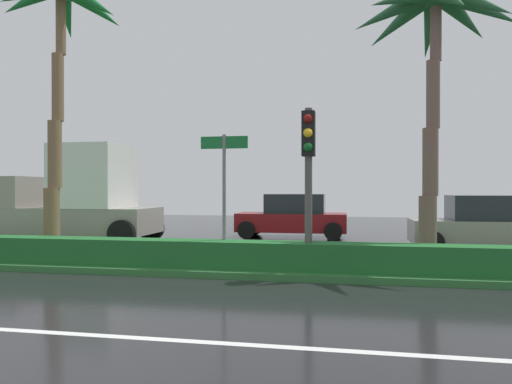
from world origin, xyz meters
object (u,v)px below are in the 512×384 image
street_name_sign (224,182)px  box_truck_lead (69,199)px  palm_tree_mid_left (60,21)px  car_in_traffic_second (485,224)px  car_in_traffic_leading (293,217)px  palm_tree_centre_left (435,23)px  traffic_signal_median_right (308,159)px

street_name_sign → box_truck_lead: (-7.00, 4.89, -0.53)m
palm_tree_mid_left → car_in_traffic_second: (11.69, 4.14, -5.56)m
car_in_traffic_leading → box_truck_lead: bearing=23.7°
street_name_sign → box_truck_lead: bearing=145.0°
palm_tree_centre_left → box_truck_lead: (-11.79, 3.57, -4.29)m
palm_tree_mid_left → traffic_signal_median_right: 7.81m
traffic_signal_median_right → box_truck_lead: size_ratio=0.55×
traffic_signal_median_right → palm_tree_centre_left: bearing=29.4°
car_in_traffic_second → palm_tree_mid_left: bearing=19.5°
palm_tree_centre_left → car_in_traffic_second: size_ratio=1.61×
box_truck_lead → car_in_traffic_leading: 8.40m
car_in_traffic_leading → palm_tree_centre_left: bearing=120.8°
street_name_sign → box_truck_lead: 8.55m
palm_tree_centre_left → car_in_traffic_second: bearing=60.5°
palm_tree_mid_left → traffic_signal_median_right: size_ratio=2.20×
car_in_traffic_leading → car_in_traffic_second: size_ratio=1.00×
palm_tree_centre_left → car_in_traffic_leading: size_ratio=1.61×
palm_tree_centre_left → traffic_signal_median_right: size_ratio=1.99×
palm_tree_mid_left → box_truck_lead: (-2.24, 3.93, -4.84)m
traffic_signal_median_right → car_in_traffic_leading: 8.81m
traffic_signal_median_right → box_truck_lead: bearing=149.9°
traffic_signal_median_right → car_in_traffic_second: size_ratio=0.81×
box_truck_lead → car_in_traffic_second: (13.93, 0.21, -0.72)m
palm_tree_centre_left → street_name_sign: palm_tree_centre_left is taller
car_in_traffic_leading → traffic_signal_median_right: bearing=98.5°
palm_tree_mid_left → street_name_sign: bearing=-11.5°
traffic_signal_median_right → car_in_traffic_leading: (-1.28, 8.54, -1.73)m
palm_tree_mid_left → palm_tree_centre_left: bearing=2.2°
traffic_signal_median_right → car_in_traffic_leading: size_ratio=0.81×
car_in_traffic_second → traffic_signal_median_right: bearing=47.2°
palm_tree_centre_left → car_in_traffic_leading: bearing=120.8°
traffic_signal_median_right → box_truck_lead: traffic_signal_median_right is taller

